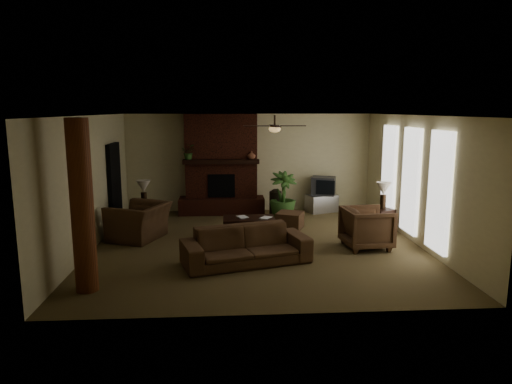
{
  "coord_description": "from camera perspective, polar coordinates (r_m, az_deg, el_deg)",
  "views": [
    {
      "loc": [
        -0.65,
        -9.71,
        2.93
      ],
      "look_at": [
        0.0,
        0.4,
        1.1
      ],
      "focal_mm": 32.31,
      "sensor_mm": 36.0,
      "label": 1
    }
  ],
  "objects": [
    {
      "name": "book_a",
      "position": [
        10.69,
        -2.21,
        -2.49
      ],
      "size": [
        0.21,
        0.11,
        0.29
      ],
      "primitive_type": "imported",
      "rotation": [
        0.0,
        0.0,
        0.39
      ],
      "color": "#999999",
      "rests_on": "coffee_table"
    },
    {
      "name": "book_b",
      "position": [
        10.71,
        0.71,
        -2.46
      ],
      "size": [
        0.19,
        0.13,
        0.29
      ],
      "primitive_type": "imported",
      "rotation": [
        0.0,
        0.0,
        -0.55
      ],
      "color": "#999999",
      "rests_on": "coffee_table"
    },
    {
      "name": "sofa",
      "position": [
        8.84,
        -1.24,
        -5.9
      ],
      "size": [
        2.51,
        1.35,
        0.94
      ],
      "primitive_type": "imported",
      "rotation": [
        0.0,
        0.0,
        0.28
      ],
      "color": "#4F3621",
      "rests_on": "ground"
    },
    {
      "name": "tv_stand",
      "position": [
        13.41,
        8.11,
        -1.39
      ],
      "size": [
        0.97,
        0.77,
        0.5
      ],
      "primitive_type": "cube",
      "rotation": [
        0.0,
        0.0,
        0.36
      ],
      "color": "#AEAFB1",
      "rests_on": "ground"
    },
    {
      "name": "side_table_right",
      "position": [
        11.59,
        15.19,
        -3.36
      ],
      "size": [
        0.66,
        0.66,
        0.55
      ],
      "primitive_type": "cube",
      "rotation": [
        0.0,
        0.0,
        0.44
      ],
      "color": "black",
      "rests_on": "ground"
    },
    {
      "name": "armchair_right",
      "position": [
        10.08,
        13.59,
        -4.1
      ],
      "size": [
        0.96,
        1.01,
        0.96
      ],
      "primitive_type": "imported",
      "rotation": [
        0.0,
        0.0,
        1.66
      ],
      "color": "#4F3621",
      "rests_on": "ground"
    },
    {
      "name": "room_shell",
      "position": [
        9.85,
        0.15,
        1.31
      ],
      "size": [
        7.0,
        7.0,
        7.0
      ],
      "color": "brown",
      "rests_on": "ground"
    },
    {
      "name": "floor_vase",
      "position": [
        12.69,
        2.43,
        -1.12
      ],
      "size": [
        0.34,
        0.34,
        0.77
      ],
      "color": "black",
      "rests_on": "ground"
    },
    {
      "name": "lamp_right",
      "position": [
        11.47,
        15.51,
        0.18
      ],
      "size": [
        0.46,
        0.46,
        0.65
      ],
      "color": "black",
      "rests_on": "side_table_right"
    },
    {
      "name": "doorway",
      "position": [
        11.99,
        -17.1,
        0.76
      ],
      "size": [
        0.1,
        1.0,
        2.1
      ],
      "primitive_type": "cube",
      "color": "black",
      "rests_on": "ground"
    },
    {
      "name": "ottoman",
      "position": [
        11.51,
        4.2,
        -3.51
      ],
      "size": [
        0.78,
        0.78,
        0.4
      ],
      "primitive_type": "cube",
      "rotation": [
        0.0,
        0.0,
        -0.39
      ],
      "color": "#4F3621",
      "rests_on": "ground"
    },
    {
      "name": "armchair_left",
      "position": [
        10.79,
        -14.3,
        -2.84
      ],
      "size": [
        1.22,
        1.46,
        1.09
      ],
      "primitive_type": "imported",
      "rotation": [
        0.0,
        0.0,
        -1.95
      ],
      "color": "#4F3621",
      "rests_on": "ground"
    },
    {
      "name": "mantel_plant",
      "position": [
        12.83,
        -8.31,
        4.74
      ],
      "size": [
        0.4,
        0.44,
        0.33
      ],
      "primitive_type": "imported",
      "rotation": [
        0.0,
        0.0,
        -0.04
      ],
      "color": "#325622",
      "rests_on": "fireplace"
    },
    {
      "name": "ceiling_fan",
      "position": [
        10.07,
        2.33,
        7.96
      ],
      "size": [
        1.35,
        1.35,
        0.37
      ],
      "color": "black",
      "rests_on": "ceiling"
    },
    {
      "name": "lamp_left",
      "position": [
        11.7,
        -13.75,
        0.46
      ],
      "size": [
        0.39,
        0.39,
        0.65
      ],
      "color": "black",
      "rests_on": "side_table_left"
    },
    {
      "name": "coffee_table",
      "position": [
        10.78,
        -0.87,
        -3.48
      ],
      "size": [
        1.2,
        0.7,
        0.43
      ],
      "color": "black",
      "rests_on": "ground"
    },
    {
      "name": "side_table_left",
      "position": [
        11.79,
        -13.42,
        -3.06
      ],
      "size": [
        0.6,
        0.6,
        0.55
      ],
      "primitive_type": "cube",
      "rotation": [
        0.0,
        0.0,
        -0.24
      ],
      "color": "black",
      "rests_on": "ground"
    },
    {
      "name": "windows",
      "position": [
        10.84,
        18.6,
        1.32
      ],
      "size": [
        0.08,
        3.65,
        2.35
      ],
      "color": "white",
      "rests_on": "ground"
    },
    {
      "name": "mantel_vase",
      "position": [
        12.76,
        -0.55,
        4.57
      ],
      "size": [
        0.28,
        0.28,
        0.22
      ],
      "primitive_type": "imported",
      "rotation": [
        0.0,
        0.0,
        0.29
      ],
      "color": "brown",
      "rests_on": "fireplace"
    },
    {
      "name": "log_column",
      "position": [
        7.81,
        -20.73,
        -1.72
      ],
      "size": [
        0.36,
        0.36,
        2.8
      ],
      "primitive_type": "cylinder",
      "color": "brown",
      "rests_on": "ground"
    },
    {
      "name": "tv",
      "position": [
        13.32,
        8.35,
        0.75
      ],
      "size": [
        0.78,
        0.71,
        0.52
      ],
      "color": "#333335",
      "rests_on": "tv_stand"
    },
    {
      "name": "floor_plant",
      "position": [
        12.36,
        3.33,
        -1.78
      ],
      "size": [
        0.99,
        1.42,
        0.72
      ],
      "primitive_type": "imported",
      "rotation": [
        0.0,
        0.0,
        0.23
      ],
      "color": "#325622",
      "rests_on": "ground"
    },
    {
      "name": "fireplace",
      "position": [
        13.05,
        -4.31,
        2.39
      ],
      "size": [
        2.4,
        0.7,
        2.8
      ],
      "color": "#491F13",
      "rests_on": "ground"
    }
  ]
}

